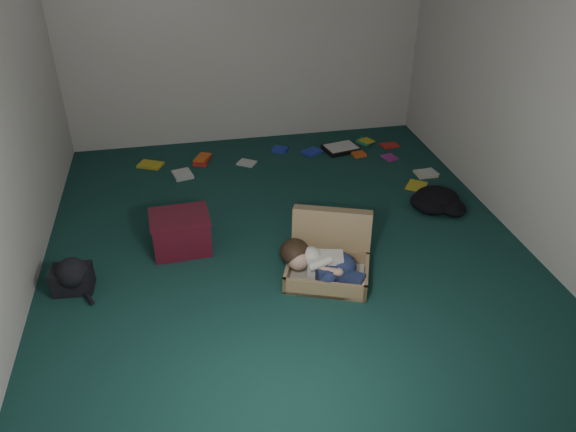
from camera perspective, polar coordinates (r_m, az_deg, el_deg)
name	(u,v)px	position (r m, az deg, el deg)	size (l,w,h in m)	color
floor	(285,242)	(4.85, -0.35, -2.61)	(4.50, 4.50, 0.00)	#143B35
wall_back	(244,27)	(6.39, -4.51, 18.64)	(4.50, 4.50, 0.00)	silver
wall_front	(390,283)	(2.34, 10.32, -6.67)	(4.50, 4.50, 0.00)	silver
wall_right	(528,80)	(5.02, 23.22, 12.59)	(4.50, 4.50, 0.00)	silver
suitcase	(329,256)	(4.45, 4.19, -4.11)	(0.81, 0.80, 0.46)	#A08458
person	(322,264)	(4.30, 3.43, -4.84)	(0.62, 0.50, 0.29)	silver
maroon_bin	(181,232)	(4.75, -10.83, -1.66)	(0.50, 0.40, 0.33)	#50101E
backpack	(72,278)	(4.56, -21.08, -5.93)	(0.36, 0.29, 0.22)	black
clothing_pile	(436,199)	(5.51, 14.83, 1.69)	(0.49, 0.40, 0.15)	black
paper_tray	(341,148)	(6.48, 5.40, 6.86)	(0.43, 0.36, 0.05)	black
book_scatter	(310,160)	(6.23, 2.27, 5.73)	(3.04, 1.35, 0.02)	gold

